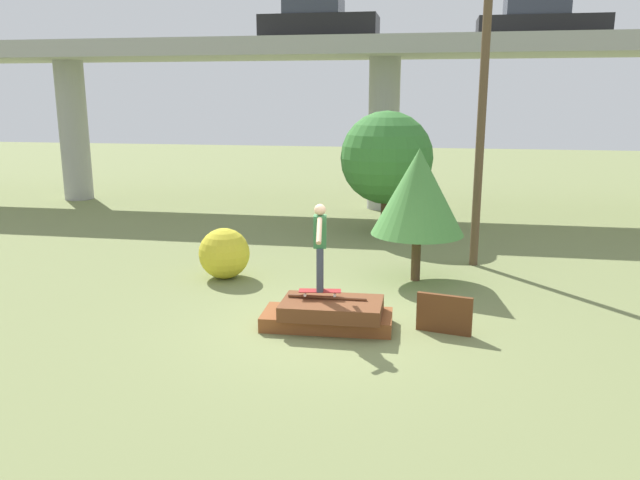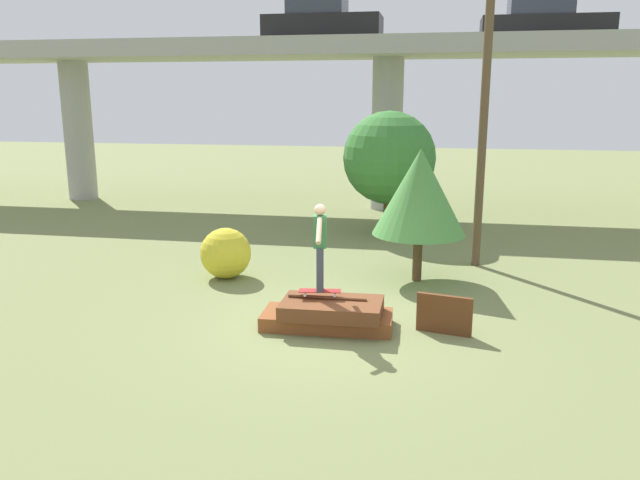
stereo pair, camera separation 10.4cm
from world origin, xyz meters
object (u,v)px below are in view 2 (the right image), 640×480
(tree_behind_left, at_px, (420,192))
(bush_yellow_flowering, at_px, (226,253))
(car_on_overpass_mid, at_px, (544,20))
(tree_behind_right, at_px, (389,158))
(utility_pole, at_px, (484,113))
(car_on_overpass_right, at_px, (322,23))
(skateboard, at_px, (320,291))
(skater, at_px, (320,241))

(tree_behind_left, xyz_separation_m, bush_yellow_flowering, (-4.26, -0.58, -1.42))
(car_on_overpass_mid, xyz_separation_m, bush_yellow_flowering, (-7.93, -10.19, -5.95))
(tree_behind_left, height_order, tree_behind_right, tree_behind_right)
(utility_pole, bearing_deg, car_on_overpass_right, 124.43)
(car_on_overpass_mid, relative_size, car_on_overpass_right, 1.03)
(car_on_overpass_right, height_order, tree_behind_right, car_on_overpass_right)
(skateboard, bearing_deg, bush_yellow_flowering, 135.63)
(tree_behind_right, bearing_deg, car_on_overpass_mid, 45.25)
(skateboard, bearing_deg, tree_behind_left, 63.21)
(skateboard, xyz_separation_m, utility_pole, (2.96, 4.75, 2.99))
(skateboard, height_order, car_on_overpass_right, car_on_overpass_right)
(skater, relative_size, car_on_overpass_mid, 0.37)
(car_on_overpass_mid, height_order, utility_pole, car_on_overpass_mid)
(tree_behind_left, bearing_deg, car_on_overpass_mid, 69.05)
(skater, xyz_separation_m, tree_behind_left, (1.60, 3.18, 0.43))
(car_on_overpass_right, xyz_separation_m, bush_yellow_flowering, (-0.38, -9.79, -5.96))
(car_on_overpass_mid, distance_m, tree_behind_right, 7.96)
(skateboard, distance_m, bush_yellow_flowering, 3.71)
(tree_behind_left, bearing_deg, car_on_overpass_right, 112.82)
(car_on_overpass_mid, relative_size, bush_yellow_flowering, 3.70)
(skater, xyz_separation_m, car_on_overpass_right, (-2.27, 12.38, 4.98))
(car_on_overpass_mid, bearing_deg, car_on_overpass_right, -176.95)
(tree_behind_right, bearing_deg, tree_behind_left, -77.79)
(car_on_overpass_right, xyz_separation_m, utility_pole, (5.23, -7.63, -2.90))
(tree_behind_right, height_order, bush_yellow_flowering, tree_behind_right)
(utility_pole, bearing_deg, tree_behind_left, -130.90)
(car_on_overpass_right, xyz_separation_m, tree_behind_left, (3.87, -9.20, -4.54))
(utility_pole, xyz_separation_m, bush_yellow_flowering, (-5.62, -2.15, -3.06))
(skateboard, relative_size, tree_behind_left, 0.26)
(utility_pole, relative_size, tree_behind_left, 2.39)
(skateboard, distance_m, tree_behind_left, 3.80)
(car_on_overpass_right, bearing_deg, bush_yellow_flowering, -92.23)
(car_on_overpass_right, xyz_separation_m, tree_behind_right, (2.83, -4.36, -4.28))
(skater, relative_size, car_on_overpass_right, 0.38)
(car_on_overpass_right, relative_size, bush_yellow_flowering, 3.60)
(skater, height_order, tree_behind_right, tree_behind_right)
(skateboard, bearing_deg, car_on_overpass_right, 100.39)
(car_on_overpass_mid, xyz_separation_m, tree_behind_right, (-4.73, -4.77, -4.27))
(car_on_overpass_right, height_order, bush_yellow_flowering, car_on_overpass_right)
(car_on_overpass_mid, distance_m, utility_pole, 8.85)
(tree_behind_right, bearing_deg, skateboard, -93.97)
(car_on_overpass_mid, relative_size, utility_pole, 0.60)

